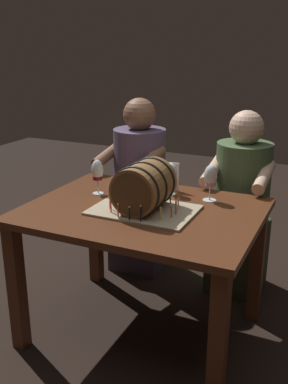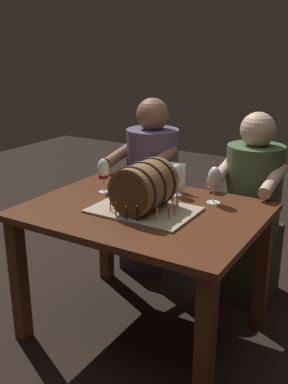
{
  "view_description": "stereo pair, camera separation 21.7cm",
  "coord_description": "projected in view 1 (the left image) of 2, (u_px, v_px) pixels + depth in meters",
  "views": [
    {
      "loc": [
        0.9,
        -1.9,
        1.51
      ],
      "look_at": [
        0.02,
        -0.03,
        0.82
      ],
      "focal_mm": 41.84,
      "sensor_mm": 36.0,
      "label": 1
    },
    {
      "loc": [
        1.09,
        -1.8,
        1.51
      ],
      "look_at": [
        0.02,
        -0.03,
        0.82
      ],
      "focal_mm": 41.84,
      "sensor_mm": 36.0,
      "label": 2
    }
  ],
  "objects": [
    {
      "name": "person_seated_left",
      "position": [
        139.0,
        192.0,
        3.02
      ],
      "size": [
        0.4,
        0.49,
        1.18
      ],
      "color": "#372D40",
      "rests_on": "ground"
    },
    {
      "name": "ground_plane",
      "position": [
        143.0,
        330.0,
        2.47
      ],
      "size": [
        8.0,
        8.0,
        0.0
      ],
      "primitive_type": "plane",
      "color": "black"
    },
    {
      "name": "wine_glass_red",
      "position": [
        97.0,
        172.0,
        2.43
      ],
      "size": [
        0.06,
        0.06,
        0.19
      ],
      "color": "white",
      "rests_on": "dining_table"
    },
    {
      "name": "person_seated_right",
      "position": [
        240.0,
        211.0,
        2.75
      ],
      "size": [
        0.37,
        0.46,
        1.14
      ],
      "color": "#2A3A24",
      "rests_on": "ground"
    },
    {
      "name": "menu_card",
      "position": [
        169.0,
        176.0,
        2.5
      ],
      "size": [
        0.11,
        0.02,
        0.16
      ],
      "primitive_type": "cube",
      "rotation": [
        -0.04,
        0.0,
        0.09
      ],
      "color": "silver",
      "rests_on": "dining_table"
    },
    {
      "name": "wine_glass_rose",
      "position": [
        211.0,
        178.0,
        2.32
      ],
      "size": [
        0.07,
        0.07,
        0.19
      ],
      "color": "white",
      "rests_on": "dining_table"
    },
    {
      "name": "dining_table",
      "position": [
        143.0,
        230.0,
        2.28
      ],
      "size": [
        1.16,
        0.89,
        0.72
      ],
      "color": "#562D19",
      "rests_on": "ground"
    },
    {
      "name": "wine_glass_white",
      "position": [
        171.0,
        174.0,
        2.43
      ],
      "size": [
        0.07,
        0.07,
        0.17
      ],
      "color": "white",
      "rests_on": "dining_table"
    },
    {
      "name": "barrel_cake",
      "position": [
        144.0,
        189.0,
        2.17
      ],
      "size": [
        0.5,
        0.35,
        0.25
      ],
      "color": "tan",
      "rests_on": "dining_table"
    }
  ]
}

